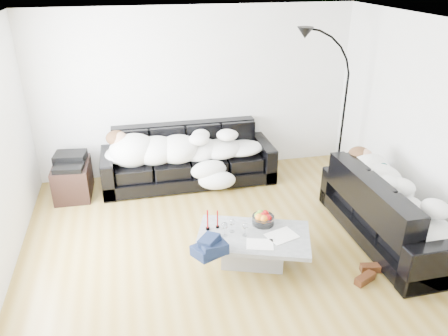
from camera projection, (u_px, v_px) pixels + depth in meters
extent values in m
plane|color=olive|center=(229.00, 244.00, 5.40)|extent=(5.00, 5.00, 0.00)
cube|color=silver|center=(196.00, 93.00, 6.82)|extent=(5.00, 0.02, 2.60)
cube|color=silver|center=(428.00, 129.00, 5.34)|extent=(0.02, 4.50, 2.60)
plane|color=white|center=(231.00, 25.00, 4.28)|extent=(5.00, 5.00, 0.00)
cube|color=black|center=(188.00, 156.00, 6.76)|extent=(2.62, 0.91, 0.86)
cube|color=black|center=(392.00, 209.00, 5.34)|extent=(0.90, 2.10, 0.85)
ellipsoid|color=#0A4640|center=(364.00, 165.00, 5.77)|extent=(0.42, 0.38, 0.20)
cube|color=#939699|center=(253.00, 248.00, 5.00)|extent=(1.43, 1.11, 0.37)
cylinder|color=white|center=(263.00, 218.00, 5.10)|extent=(0.32, 0.32, 0.16)
cylinder|color=white|center=(232.00, 226.00, 4.95)|extent=(0.08, 0.08, 0.17)
cylinder|color=white|center=(225.00, 229.00, 4.87)|extent=(0.07, 0.07, 0.17)
cylinder|color=white|center=(245.00, 229.00, 4.88)|extent=(0.09, 0.09, 0.17)
cylinder|color=maroon|center=(208.00, 220.00, 4.97)|extent=(0.06, 0.06, 0.26)
cylinder|color=maroon|center=(217.00, 219.00, 5.01)|extent=(0.05, 0.05, 0.22)
cube|color=silver|center=(282.00, 235.00, 4.90)|extent=(0.39, 0.34, 0.01)
cube|color=silver|center=(260.00, 244.00, 4.75)|extent=(0.34, 0.28, 0.01)
cube|color=black|center=(73.00, 179.00, 6.43)|extent=(0.53, 0.75, 0.50)
cube|color=black|center=(70.00, 160.00, 6.29)|extent=(0.48, 0.39, 0.13)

